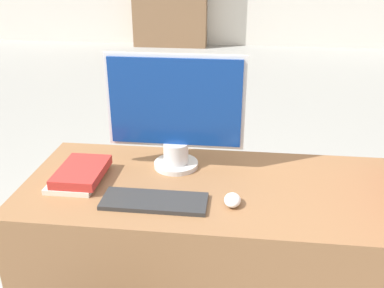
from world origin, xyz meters
name	(u,v)px	position (x,y,z in m)	size (l,w,h in m)	color
desk	(214,261)	(0.00, 0.32, 0.36)	(1.47, 0.64, 0.72)	#8C603D
monitor	(175,112)	(-0.17, 0.46, 0.96)	(0.54, 0.18, 0.47)	silver
keyboard	(154,201)	(-0.21, 0.17, 0.73)	(0.37, 0.14, 0.02)	#2D2D2D
mouse	(232,200)	(0.07, 0.19, 0.74)	(0.06, 0.08, 0.04)	white
book_stack	(80,174)	(-0.52, 0.30, 0.75)	(0.19, 0.26, 0.06)	silver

